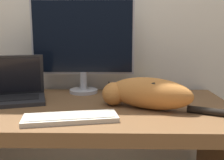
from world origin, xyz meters
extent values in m
cube|color=silver|center=(0.00, 0.80, 1.30)|extent=(6.40, 0.06, 2.60)
cube|color=brown|center=(0.00, 0.37, 0.71)|extent=(1.54, 0.74, 0.06)
cylinder|color=#B2B2B7|center=(-0.01, 0.65, 0.75)|extent=(0.17, 0.17, 0.02)
cylinder|color=#B2B2B7|center=(-0.01, 0.65, 0.82)|extent=(0.04, 0.04, 0.11)
cube|color=#B2B2B7|center=(-0.01, 0.66, 1.08)|extent=(0.61, 0.02, 0.44)
cube|color=black|center=(-0.01, 0.65, 1.08)|extent=(0.58, 0.01, 0.41)
cube|color=#232326|center=(-0.36, 0.41, 0.75)|extent=(0.39, 0.32, 0.02)
cube|color=black|center=(-0.36, 0.42, 0.76)|extent=(0.30, 0.20, 0.00)
cube|color=#232326|center=(-0.38, 0.49, 0.87)|extent=(0.34, 0.16, 0.22)
cube|color=black|center=(-0.38, 0.49, 0.87)|extent=(0.31, 0.14, 0.19)
cube|color=beige|center=(0.00, 0.14, 0.75)|extent=(0.41, 0.20, 0.02)
cube|color=#ABA393|center=(0.00, 0.14, 0.76)|extent=(0.37, 0.17, 0.00)
ellipsoid|color=#C67A38|center=(0.35, 0.32, 0.82)|extent=(0.43, 0.29, 0.15)
ellipsoid|color=black|center=(0.36, 0.31, 0.86)|extent=(0.21, 0.17, 0.06)
sphere|color=#C67A38|center=(0.18, 0.38, 0.80)|extent=(0.12, 0.12, 0.12)
cone|color=black|center=(0.15, 0.39, 0.85)|extent=(0.04, 0.04, 0.03)
cone|color=black|center=(0.20, 0.37, 0.85)|extent=(0.04, 0.04, 0.03)
cylinder|color=black|center=(0.59, 0.23, 0.76)|extent=(0.17, 0.10, 0.03)
cube|color=gold|center=(0.37, 0.68, 0.78)|extent=(0.07, 0.07, 0.07)
camera|label=1|loc=(0.19, -0.89, 1.10)|focal=42.00mm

